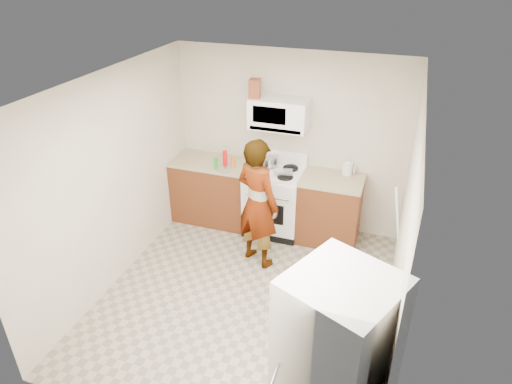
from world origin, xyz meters
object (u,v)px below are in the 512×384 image
at_px(fridge, 335,370).
at_px(saucepan, 269,160).
at_px(person, 258,204).
at_px(kettle, 348,169).
at_px(gas_range, 275,200).
at_px(microwave, 279,114).

distance_m(fridge, saucepan, 3.42).
distance_m(person, saucepan, 0.94).
height_order(person, kettle, person).
xyz_separation_m(gas_range, person, (0.01, -0.78, 0.36)).
xyz_separation_m(fridge, kettle, (-0.40, 3.16, 0.17)).
bearing_deg(saucepan, person, -81.53).
bearing_deg(kettle, person, -115.29).
bearing_deg(kettle, saucepan, -157.75).
distance_m(gas_range, person, 0.86).
bearing_deg(saucepan, kettle, 4.35).
bearing_deg(person, gas_range, -65.01).
bearing_deg(gas_range, microwave, 90.00).
bearing_deg(microwave, gas_range, -90.00).
relative_size(person, saucepan, 6.88).
distance_m(microwave, kettle, 1.17).
distance_m(kettle, saucepan, 1.07).
distance_m(gas_range, fridge, 3.27).
relative_size(gas_range, fridge, 0.66).
relative_size(microwave, saucepan, 3.08).
height_order(microwave, saucepan, microwave).
xyz_separation_m(gas_range, kettle, (0.94, 0.21, 0.53)).
bearing_deg(fridge, microwave, 137.99).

